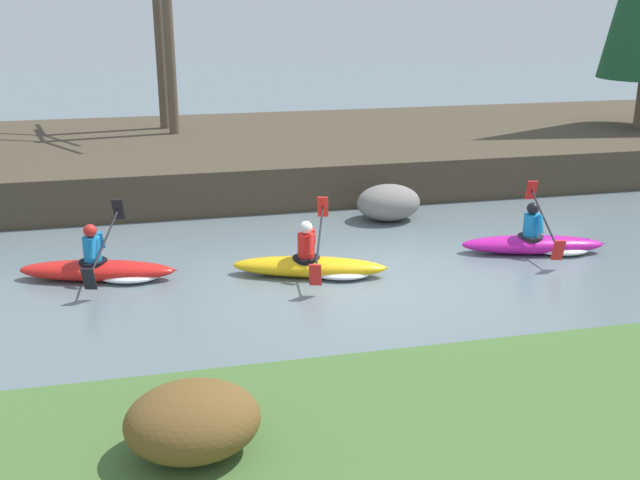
{
  "coord_description": "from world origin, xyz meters",
  "views": [
    {
      "loc": [
        -3.58,
        -11.25,
        4.71
      ],
      "look_at": [
        -0.72,
        1.09,
        0.55
      ],
      "focal_mm": 42.0,
      "sensor_mm": 36.0,
      "label": 1
    }
  ],
  "objects_px": {
    "kayaker_middle": "(316,265)",
    "boulder_midstream": "(388,203)",
    "kayaker_lead": "(538,243)",
    "kayaker_trailing": "(104,269)"
  },
  "relations": [
    {
      "from": "kayaker_middle",
      "to": "boulder_midstream",
      "type": "bearing_deg",
      "value": 69.37
    },
    {
      "from": "kayaker_lead",
      "to": "kayaker_middle",
      "type": "xyz_separation_m",
      "value": [
        -4.42,
        -0.24,
        0.0
      ]
    },
    {
      "from": "kayaker_lead",
      "to": "kayaker_trailing",
      "type": "relative_size",
      "value": 1.0
    },
    {
      "from": "kayaker_lead",
      "to": "kayaker_trailing",
      "type": "bearing_deg",
      "value": -170.59
    },
    {
      "from": "kayaker_lead",
      "to": "boulder_midstream",
      "type": "bearing_deg",
      "value": 139.79
    },
    {
      "from": "kayaker_lead",
      "to": "kayaker_middle",
      "type": "relative_size",
      "value": 1.01
    },
    {
      "from": "kayaker_trailing",
      "to": "boulder_midstream",
      "type": "height_order",
      "value": "kayaker_trailing"
    },
    {
      "from": "kayaker_trailing",
      "to": "boulder_midstream",
      "type": "xyz_separation_m",
      "value": [
        5.93,
        2.34,
        0.2
      ]
    },
    {
      "from": "kayaker_lead",
      "to": "boulder_midstream",
      "type": "xyz_separation_m",
      "value": [
        -2.11,
        2.76,
        0.2
      ]
    },
    {
      "from": "kayaker_lead",
      "to": "kayaker_middle",
      "type": "distance_m",
      "value": 4.43
    }
  ]
}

